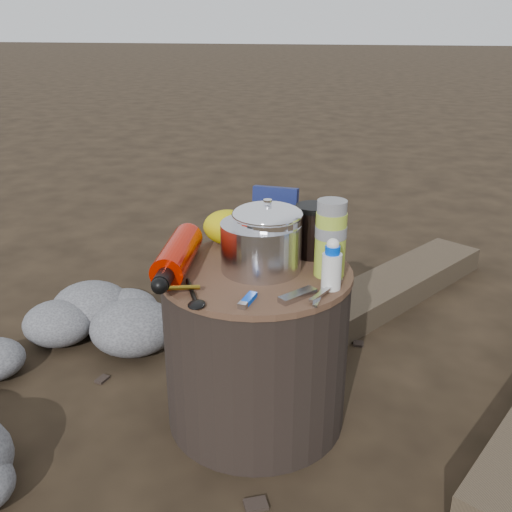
% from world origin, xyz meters
% --- Properties ---
extents(ground, '(60.00, 60.00, 0.00)m').
position_xyz_m(ground, '(0.00, 0.00, 0.00)').
color(ground, black).
rests_on(ground, ground).
extents(stump, '(0.48, 0.48, 0.44)m').
position_xyz_m(stump, '(0.00, 0.00, 0.22)').
color(stump, black).
rests_on(stump, ground).
extents(rock_ring, '(0.44, 0.97, 0.19)m').
position_xyz_m(rock_ring, '(-0.63, -0.00, 0.10)').
color(rock_ring, '#59595D').
rests_on(rock_ring, ground).
extents(log_small, '(0.78, 1.05, 0.09)m').
position_xyz_m(log_small, '(0.35, 0.81, 0.05)').
color(log_small, '#3E3225').
rests_on(log_small, ground).
extents(foil_windscreen, '(0.20, 0.20, 0.12)m').
position_xyz_m(foil_windscreen, '(0.01, 0.01, 0.50)').
color(foil_windscreen, '#BBBBC2').
rests_on(foil_windscreen, stump).
extents(camping_pot, '(0.17, 0.17, 0.17)m').
position_xyz_m(camping_pot, '(0.03, 0.02, 0.53)').
color(camping_pot, white).
rests_on(camping_pot, stump).
extents(fuel_bottle, '(0.12, 0.34, 0.08)m').
position_xyz_m(fuel_bottle, '(-0.19, -0.04, 0.48)').
color(fuel_bottle, '#B61000').
rests_on(fuel_bottle, stump).
extents(thermos, '(0.07, 0.07, 0.19)m').
position_xyz_m(thermos, '(0.18, 0.01, 0.54)').
color(thermos, '#9EB734').
rests_on(thermos, stump).
extents(travel_mug, '(0.09, 0.09, 0.14)m').
position_xyz_m(travel_mug, '(0.12, 0.13, 0.51)').
color(travel_mug, black).
rests_on(travel_mug, stump).
extents(stuff_sack, '(0.14, 0.12, 0.10)m').
position_xyz_m(stuff_sack, '(-0.12, 0.17, 0.49)').
color(stuff_sack, '#C3B508').
rests_on(stuff_sack, stump).
extents(food_pouch, '(0.13, 0.04, 0.16)m').
position_xyz_m(food_pouch, '(0.01, 0.20, 0.52)').
color(food_pouch, '#10184C').
rests_on(food_pouch, stump).
extents(lighter, '(0.03, 0.07, 0.01)m').
position_xyz_m(lighter, '(0.02, -0.17, 0.45)').
color(lighter, '#0041DE').
rests_on(lighter, stump).
extents(multitool, '(0.08, 0.09, 0.01)m').
position_xyz_m(multitool, '(0.13, -0.13, 0.45)').
color(multitool, '#A8A8AC').
rests_on(multitool, stump).
extents(pot_grabber, '(0.07, 0.15, 0.01)m').
position_xyz_m(pot_grabber, '(0.18, -0.10, 0.45)').
color(pot_grabber, '#A8A8AC').
rests_on(pot_grabber, stump).
extents(spork, '(0.10, 0.15, 0.01)m').
position_xyz_m(spork, '(-0.11, -0.16, 0.45)').
color(spork, black).
rests_on(spork, stump).
extents(squeeze_bottle, '(0.05, 0.05, 0.11)m').
position_xyz_m(squeeze_bottle, '(0.19, -0.06, 0.50)').
color(squeeze_bottle, silver).
rests_on(squeeze_bottle, stump).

